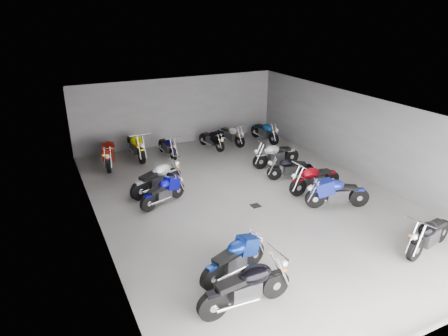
{
  "coord_description": "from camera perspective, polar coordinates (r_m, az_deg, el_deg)",
  "views": [
    {
      "loc": [
        -6.24,
        -10.87,
        6.3
      ],
      "look_at": [
        -0.55,
        0.82,
        1.0
      ],
      "focal_mm": 32.0,
      "sensor_mm": 36.0,
      "label": 1
    }
  ],
  "objects": [
    {
      "name": "ground",
      "position": [
        14.03,
        3.5,
        -4.56
      ],
      "size": [
        14.0,
        14.0,
        0.0
      ],
      "primitive_type": "plane",
      "color": "#9B9993",
      "rests_on": "ground"
    },
    {
      "name": "motorcycle_back_f",
      "position": [
        20.02,
        5.87,
        5.21
      ],
      "size": [
        0.47,
        2.08,
        0.91
      ],
      "rotation": [
        0.0,
        0.0,
        3.26
      ],
      "color": "black",
      "rests_on": "ground"
    },
    {
      "name": "motorcycle_back_a",
      "position": [
        17.42,
        -16.05,
        2.05
      ],
      "size": [
        0.75,
        2.32,
        1.04
      ],
      "rotation": [
        0.0,
        0.0,
        2.89
      ],
      "color": "black",
      "rests_on": "ground"
    },
    {
      "name": "motorcycle_left_f",
      "position": [
        14.54,
        -9.52,
        -1.48
      ],
      "size": [
        2.14,
        1.03,
        1.0
      ],
      "rotation": [
        0.0,
        0.0,
        -1.17
      ],
      "color": "black",
      "rests_on": "ground"
    },
    {
      "name": "motorcycle_right_e",
      "position": [
        15.68,
        9.47,
        -0.02
      ],
      "size": [
        1.84,
        0.75,
        0.84
      ],
      "rotation": [
        0.0,
        0.0,
        1.23
      ],
      "color": "black",
      "rests_on": "ground"
    },
    {
      "name": "motorcycle_back_d",
      "position": [
        18.89,
        -1.76,
        4.1
      ],
      "size": [
        0.56,
        1.83,
        0.81
      ],
      "rotation": [
        0.0,
        0.0,
        3.37
      ],
      "color": "black",
      "rests_on": "ground"
    },
    {
      "name": "motorcycle_left_e",
      "position": [
        13.69,
        -8.65,
        -3.36
      ],
      "size": [
        1.8,
        0.9,
        0.84
      ],
      "rotation": [
        0.0,
        0.0,
        -1.15
      ],
      "color": "black",
      "rests_on": "ground"
    },
    {
      "name": "motorcycle_back_e",
      "position": [
        19.48,
        0.97,
        4.78
      ],
      "size": [
        0.61,
        1.97,
        0.88
      ],
      "rotation": [
        0.0,
        0.0,
        3.37
      ],
      "color": "black",
      "rests_on": "ground"
    },
    {
      "name": "wall_back",
      "position": [
        19.51,
        -6.56,
        8.08
      ],
      "size": [
        10.0,
        0.1,
        3.2
      ],
      "primitive_type": "cube",
      "color": "gray",
      "rests_on": "ground"
    },
    {
      "name": "motorcycle_back_c",
      "position": [
        18.08,
        -8.06,
        3.05
      ],
      "size": [
        0.4,
        1.86,
        0.82
      ],
      "rotation": [
        0.0,
        0.0,
        3.22
      ],
      "color": "black",
      "rests_on": "ground"
    },
    {
      "name": "motorcycle_right_d",
      "position": [
        14.74,
        12.79,
        -1.49
      ],
      "size": [
        2.17,
        0.43,
        0.96
      ],
      "rotation": [
        0.0,
        0.0,
        1.59
      ],
      "color": "black",
      "rests_on": "ground"
    },
    {
      "name": "drain_grate",
      "position": [
        13.64,
        4.53,
        -5.38
      ],
      "size": [
        0.32,
        0.32,
        0.01
      ],
      "primitive_type": "cube",
      "color": "black",
      "rests_on": "ground"
    },
    {
      "name": "motorcycle_right_a",
      "position": [
        12.37,
        27.28,
        -8.45
      ],
      "size": [
        2.11,
        0.63,
        0.94
      ],
      "rotation": [
        0.0,
        0.0,
        1.79
      ],
      "color": "black",
      "rests_on": "ground"
    },
    {
      "name": "wall_left",
      "position": [
        11.91,
        -17.82,
        -2.21
      ],
      "size": [
        0.1,
        14.0,
        3.2
      ],
      "primitive_type": "cube",
      "color": "gray",
      "rests_on": "ground"
    },
    {
      "name": "motorcycle_left_b",
      "position": [
        10.12,
        1.54,
        -12.77
      ],
      "size": [
        2.05,
        0.74,
        0.92
      ],
      "rotation": [
        0.0,
        0.0,
        -1.28
      ],
      "color": "black",
      "rests_on": "ground"
    },
    {
      "name": "wall_right",
      "position": [
        16.33,
        19.18,
        4.18
      ],
      "size": [
        0.1,
        14.0,
        3.2
      ],
      "primitive_type": "cube",
      "color": "gray",
      "rests_on": "ground"
    },
    {
      "name": "motorcycle_left_a",
      "position": [
        9.19,
        3.22,
        -16.6
      ],
      "size": [
        2.3,
        0.45,
        1.01
      ],
      "rotation": [
        0.0,
        0.0,
        -1.56
      ],
      "color": "black",
      "rests_on": "ground"
    },
    {
      "name": "motorcycle_right_f",
      "position": [
        16.84,
        7.37,
        1.9
      ],
      "size": [
        2.15,
        0.44,
        0.95
      ],
      "rotation": [
        0.0,
        0.0,
        1.53
      ],
      "color": "black",
      "rests_on": "ground"
    },
    {
      "name": "motorcycle_right_c",
      "position": [
        13.82,
        15.79,
        -3.45
      ],
      "size": [
        2.06,
        0.95,
        0.95
      ],
      "rotation": [
        0.0,
        0.0,
        1.18
      ],
      "color": "black",
      "rests_on": "ground"
    },
    {
      "name": "motorcycle_back_b",
      "position": [
        18.06,
        -12.46,
        3.14
      ],
      "size": [
        0.48,
        2.38,
        1.05
      ],
      "rotation": [
        0.0,
        0.0,
        3.17
      ],
      "color": "black",
      "rests_on": "ground"
    },
    {
      "name": "ceiling",
      "position": [
        12.91,
        3.83,
        8.31
      ],
      "size": [
        10.0,
        14.0,
        0.04
      ],
      "primitive_type": "cube",
      "color": "black",
      "rests_on": "wall_back"
    }
  ]
}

